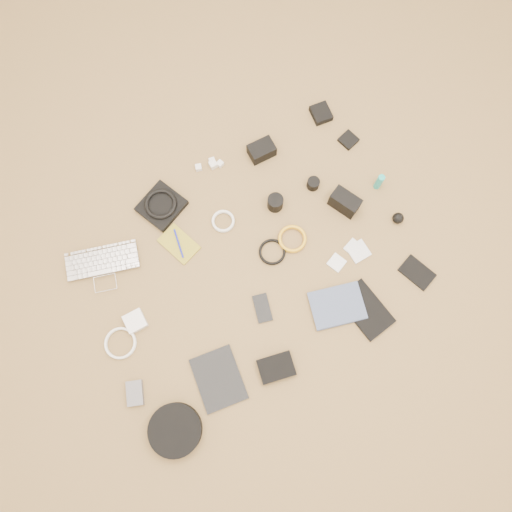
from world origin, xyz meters
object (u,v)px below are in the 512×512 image
tablet (219,379)px  headphone_case (175,430)px  dslr_camera (262,150)px  phone (262,308)px  laptop (104,271)px  paperback (343,325)px

tablet → headphone_case: (-0.24, -0.07, 0.02)m
dslr_camera → phone: size_ratio=0.95×
phone → headphone_case: headphone_case is taller
laptop → phone: laptop is taller
dslr_camera → phone: bearing=-117.3°
dslr_camera → tablet: bearing=-127.5°
laptop → dslr_camera: size_ratio=2.71×
tablet → phone: bearing=37.0°
dslr_camera → paperback: (-0.14, -0.81, -0.02)m
laptop → headphone_case: (-0.07, -0.70, 0.02)m
laptop → dslr_camera: bearing=27.0°
tablet → headphone_case: headphone_case is taller
phone → paperback: size_ratio=0.54×
phone → laptop: bearing=153.0°
phone → paperback: bearing=-25.8°
phone → dslr_camera: bearing=76.4°
tablet → paperback: 0.54m
laptop → paperback: 1.00m
tablet → phone: 0.33m
laptop → dslr_camera: (0.84, 0.10, 0.02)m
laptop → headphone_case: headphone_case is taller
dslr_camera → paperback: bearing=-94.3°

